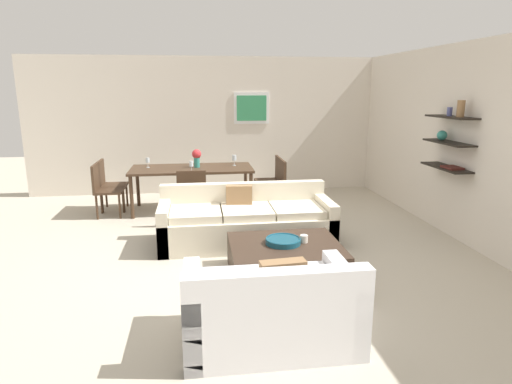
# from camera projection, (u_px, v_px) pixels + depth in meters

# --- Properties ---
(ground_plane) EXTENTS (18.00, 18.00, 0.00)m
(ground_plane) POSITION_uv_depth(u_px,v_px,m) (246.00, 251.00, 5.69)
(ground_plane) COLOR #BCB29E
(back_wall_unit) EXTENTS (8.40, 0.09, 2.70)m
(back_wall_unit) POSITION_uv_depth(u_px,v_px,m) (241.00, 125.00, 8.82)
(back_wall_unit) COLOR silver
(back_wall_unit) RESTS_ON ground
(right_wall_shelf_unit) EXTENTS (0.34, 8.20, 2.70)m
(right_wall_shelf_unit) POSITION_uv_depth(u_px,v_px,m) (447.00, 140.00, 6.35)
(right_wall_shelf_unit) COLOR silver
(right_wall_shelf_unit) RESTS_ON ground
(sofa_beige) EXTENTS (2.33, 0.90, 0.78)m
(sofa_beige) POSITION_uv_depth(u_px,v_px,m) (246.00, 222.00, 5.96)
(sofa_beige) COLOR beige
(sofa_beige) RESTS_ON ground
(loveseat_white) EXTENTS (1.43, 0.90, 0.78)m
(loveseat_white) POSITION_uv_depth(u_px,v_px,m) (271.00, 309.00, 3.61)
(loveseat_white) COLOR white
(loveseat_white) RESTS_ON ground
(coffee_table) EXTENTS (1.24, 1.03, 0.38)m
(coffee_table) POSITION_uv_depth(u_px,v_px,m) (285.00, 260.00, 4.92)
(coffee_table) COLOR #38281E
(coffee_table) RESTS_ON ground
(decorative_bowl) EXTENTS (0.40, 0.40, 0.07)m
(decorative_bowl) POSITION_uv_depth(u_px,v_px,m) (283.00, 241.00, 4.88)
(decorative_bowl) COLOR navy
(decorative_bowl) RESTS_ON coffee_table
(candle_jar) EXTENTS (0.09, 0.09, 0.09)m
(candle_jar) POSITION_uv_depth(u_px,v_px,m) (304.00, 239.00, 4.92)
(candle_jar) COLOR silver
(candle_jar) RESTS_ON coffee_table
(dining_table) EXTENTS (2.08, 0.93, 0.75)m
(dining_table) POSITION_uv_depth(u_px,v_px,m) (192.00, 171.00, 7.51)
(dining_table) COLOR #422D1E
(dining_table) RESTS_ON ground
(dining_chair_right_far) EXTENTS (0.44, 0.44, 0.88)m
(dining_chair_right_far) POSITION_uv_depth(u_px,v_px,m) (272.00, 177.00, 7.95)
(dining_chair_right_far) COLOR #422D1E
(dining_chair_right_far) RESTS_ON ground
(dining_chair_left_far) EXTENTS (0.44, 0.44, 0.88)m
(dining_chair_left_far) POSITION_uv_depth(u_px,v_px,m) (108.00, 181.00, 7.57)
(dining_chair_left_far) COLOR #422D1E
(dining_chair_left_far) RESTS_ON ground
(dining_chair_right_near) EXTENTS (0.44, 0.44, 0.88)m
(dining_chair_right_near) POSITION_uv_depth(u_px,v_px,m) (276.00, 182.00, 7.54)
(dining_chair_right_near) COLOR #422D1E
(dining_chair_right_near) RESTS_ON ground
(dining_chair_foot) EXTENTS (0.44, 0.44, 0.88)m
(dining_chair_foot) POSITION_uv_depth(u_px,v_px,m) (192.00, 193.00, 6.71)
(dining_chair_foot) COLOR #422D1E
(dining_chair_foot) RESTS_ON ground
(dining_chair_left_near) EXTENTS (0.44, 0.44, 0.88)m
(dining_chair_left_near) POSITION_uv_depth(u_px,v_px,m) (104.00, 187.00, 7.16)
(dining_chair_left_near) COLOR #422D1E
(dining_chair_left_near) RESTS_ON ground
(wine_glass_right_far) EXTENTS (0.08, 0.08, 0.19)m
(wine_glass_right_far) POSITION_uv_depth(u_px,v_px,m) (234.00, 158.00, 7.68)
(wine_glass_right_far) COLOR silver
(wine_glass_right_far) RESTS_ON dining_table
(wine_glass_foot) EXTENTS (0.06, 0.06, 0.18)m
(wine_glass_foot) POSITION_uv_depth(u_px,v_px,m) (191.00, 164.00, 7.08)
(wine_glass_foot) COLOR silver
(wine_glass_foot) RESTS_ON dining_table
(wine_glass_left_far) EXTENTS (0.06, 0.06, 0.17)m
(wine_glass_left_far) POSITION_uv_depth(u_px,v_px,m) (148.00, 161.00, 7.48)
(wine_glass_left_far) COLOR silver
(wine_glass_left_far) RESTS_ON dining_table
(centerpiece_vase) EXTENTS (0.16, 0.16, 0.31)m
(centerpiece_vase) POSITION_uv_depth(u_px,v_px,m) (197.00, 156.00, 7.50)
(centerpiece_vase) COLOR teal
(centerpiece_vase) RESTS_ON dining_table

